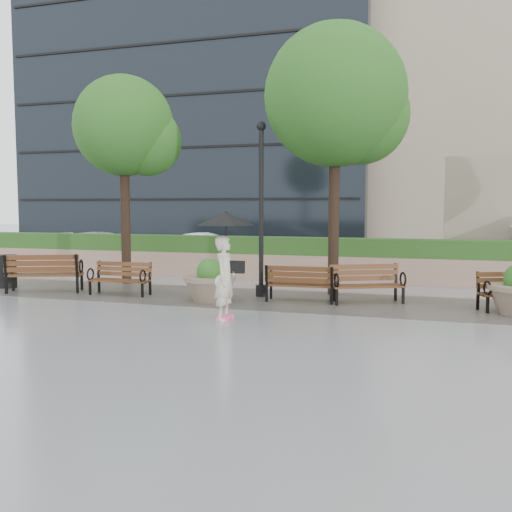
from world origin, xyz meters
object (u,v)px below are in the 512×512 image
(car_left, at_px, (105,247))
(car_right, at_px, (207,249))
(bench_3, at_px, (367,292))
(pedestrian, at_px, (226,255))
(lamppost, at_px, (261,220))
(trash_bin, at_px, (8,272))
(bench_2, at_px, (300,291))
(planter_left, at_px, (210,285))
(bench_1, at_px, (120,285))
(bench_0, at_px, (45,281))

(car_left, relative_size, car_right, 1.13)
(bench_3, distance_m, car_right, 10.22)
(pedestrian, bearing_deg, lamppost, 3.94)
(trash_bin, xyz_separation_m, pedestrian, (7.55, -2.41, 0.89))
(bench_2, relative_size, lamppost, 0.38)
(planter_left, bearing_deg, bench_1, 174.68)
(car_left, relative_size, pedestrian, 1.97)
(bench_3, distance_m, pedestrian, 3.98)
(pedestrian, bearing_deg, car_left, 43.46)
(bench_2, distance_m, car_right, 9.42)
(lamppost, relative_size, pedestrian, 2.03)
(bench_0, relative_size, car_right, 0.54)
(bench_1, relative_size, planter_left, 1.28)
(bench_2, bearing_deg, planter_left, 13.31)
(lamppost, bearing_deg, car_left, 142.70)
(bench_1, distance_m, bench_3, 6.38)
(lamppost, bearing_deg, bench_2, -22.97)
(bench_0, xyz_separation_m, trash_bin, (-1.56, 0.39, 0.14))
(trash_bin, bearing_deg, bench_3, 2.56)
(bench_0, height_order, bench_3, bench_0)
(bench_2, bearing_deg, bench_1, 1.63)
(bench_0, distance_m, planter_left, 4.85)
(planter_left, bearing_deg, car_right, 112.68)
(bench_0, bearing_deg, planter_left, 156.98)
(bench_0, bearing_deg, car_left, -91.11)
(car_left, bearing_deg, bench_0, -164.37)
(lamppost, bearing_deg, trash_bin, -174.96)
(bench_0, xyz_separation_m, car_right, (1.42, 8.15, 0.32))
(lamppost, bearing_deg, car_right, 121.83)
(planter_left, height_order, pedestrian, pedestrian)
(bench_0, height_order, pedestrian, pedestrian)
(bench_1, xyz_separation_m, bench_2, (4.77, 0.37, 0.01))
(trash_bin, bearing_deg, bench_1, -3.13)
(planter_left, relative_size, car_right, 0.33)
(bench_2, xyz_separation_m, trash_bin, (-8.54, -0.16, 0.18))
(planter_left, height_order, car_right, car_right)
(bench_1, height_order, bench_2, bench_2)
(lamppost, bearing_deg, bench_0, -169.86)
(bench_3, height_order, car_right, car_right)
(bench_3, height_order, trash_bin, bench_3)
(trash_bin, relative_size, pedestrian, 0.41)
(bench_0, bearing_deg, car_right, -122.20)
(planter_left, bearing_deg, bench_3, 13.72)
(planter_left, xyz_separation_m, pedestrian, (1.14, -1.95, 0.93))
(planter_left, bearing_deg, pedestrian, -59.64)
(car_left, bearing_deg, pedestrian, -142.95)
(bench_3, bearing_deg, trash_bin, 157.15)
(bench_0, bearing_deg, lamppost, 167.83)
(bench_1, relative_size, bench_3, 0.88)
(trash_bin, relative_size, lamppost, 0.20)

